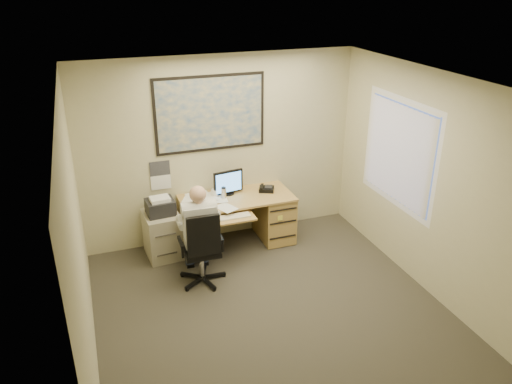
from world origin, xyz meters
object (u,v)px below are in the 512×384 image
object	(u,v)px
filing_cabinet	(162,231)
office_chair	(203,262)
desk	(258,212)
person	(200,235)

from	to	relation	value
filing_cabinet	office_chair	bearing A→B (deg)	-71.82
desk	office_chair	distance (m)	1.36
desk	office_chair	bearing A→B (deg)	-141.33
desk	filing_cabinet	xyz separation A→B (m)	(-1.41, 0.02, -0.06)
filing_cabinet	person	world-z (taller)	person
desk	person	world-z (taller)	person
desk	filing_cabinet	distance (m)	1.41
desk	filing_cabinet	size ratio (longest dim) A/B	1.77
person	filing_cabinet	bearing A→B (deg)	117.93
person	office_chair	bearing A→B (deg)	-85.38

